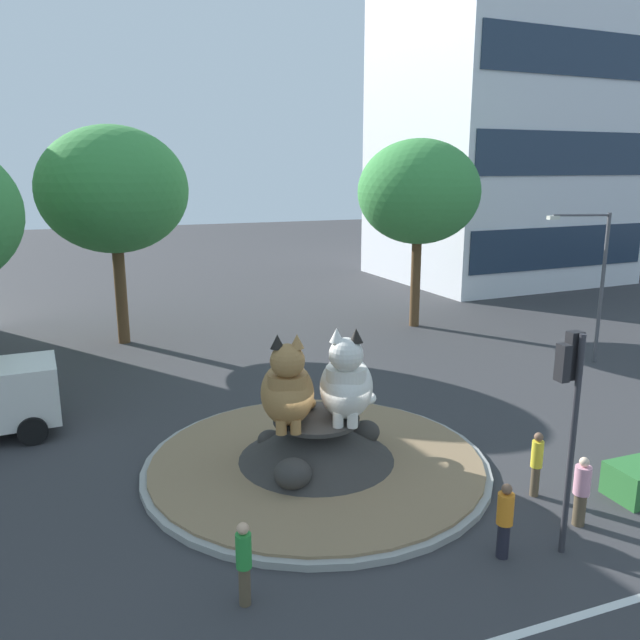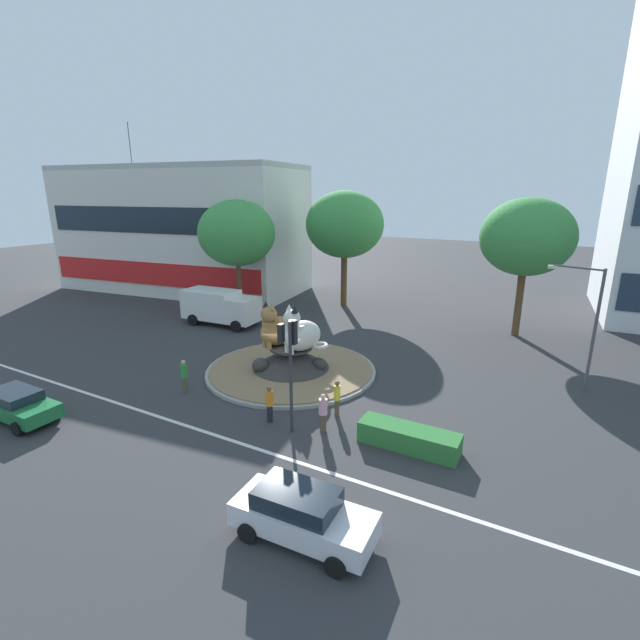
% 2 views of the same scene
% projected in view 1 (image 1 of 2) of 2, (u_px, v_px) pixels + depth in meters
% --- Properties ---
extents(ground_plane, '(160.00, 160.00, 0.00)m').
position_uv_depth(ground_plane, '(316.00, 467.00, 18.51)').
color(ground_plane, '#333335').
extents(roundabout_island, '(9.95, 9.95, 1.54)m').
position_uv_depth(roundabout_island, '(316.00, 450.00, 18.37)').
color(roundabout_island, gray).
rests_on(roundabout_island, ground).
extents(cat_statue_tabby, '(2.19, 2.65, 2.70)m').
position_uv_depth(cat_statue_tabby, '(288.00, 390.00, 17.50)').
color(cat_statue_tabby, '#9E703D').
rests_on(cat_statue_tabby, roundabout_island).
extents(cat_statue_white, '(2.46, 2.78, 2.74)m').
position_uv_depth(cat_statue_white, '(347.00, 383.00, 17.95)').
color(cat_statue_white, silver).
rests_on(cat_statue_white, roundabout_island).
extents(traffic_light_mast, '(0.72, 0.52, 5.10)m').
position_uv_depth(traffic_light_mast, '(571.00, 395.00, 13.62)').
color(traffic_light_mast, '#2D2D33').
rests_on(traffic_light_mast, ground).
extents(office_tower, '(16.87, 14.80, 30.97)m').
position_uv_depth(office_tower, '(505.00, 67.00, 46.50)').
color(office_tower, silver).
rests_on(office_tower, ground).
extents(broadleaf_tree_behind_island, '(6.36, 6.36, 9.89)m').
position_uv_depth(broadleaf_tree_behind_island, '(419.00, 192.00, 33.15)').
color(broadleaf_tree_behind_island, brown).
rests_on(broadleaf_tree_behind_island, ground).
extents(second_tree_near_tower, '(6.94, 6.94, 10.37)m').
position_uv_depth(second_tree_near_tower, '(113.00, 190.00, 29.78)').
color(second_tree_near_tower, brown).
rests_on(second_tree_near_tower, ground).
extents(streetlight_arm, '(2.66, 0.92, 6.58)m').
position_uv_depth(streetlight_arm, '(595.00, 274.00, 27.52)').
color(streetlight_arm, '#4C4C51').
rests_on(streetlight_arm, ground).
extents(pedestrian_yellow_shirt, '(0.31, 0.31, 1.79)m').
position_uv_depth(pedestrian_yellow_shirt, '(537.00, 462.00, 16.67)').
color(pedestrian_yellow_shirt, brown).
rests_on(pedestrian_yellow_shirt, ground).
extents(pedestrian_pink_shirt, '(0.39, 0.39, 1.77)m').
position_uv_depth(pedestrian_pink_shirt, '(581.00, 490.00, 15.31)').
color(pedestrian_pink_shirt, brown).
rests_on(pedestrian_pink_shirt, ground).
extents(pedestrian_green_shirt, '(0.32, 0.32, 1.80)m').
position_uv_depth(pedestrian_green_shirt, '(244.00, 561.00, 12.48)').
color(pedestrian_green_shirt, brown).
rests_on(pedestrian_green_shirt, ground).
extents(pedestrian_orange_shirt, '(0.37, 0.37, 1.78)m').
position_uv_depth(pedestrian_orange_shirt, '(505.00, 519.00, 14.03)').
color(pedestrian_orange_shirt, black).
rests_on(pedestrian_orange_shirt, ground).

